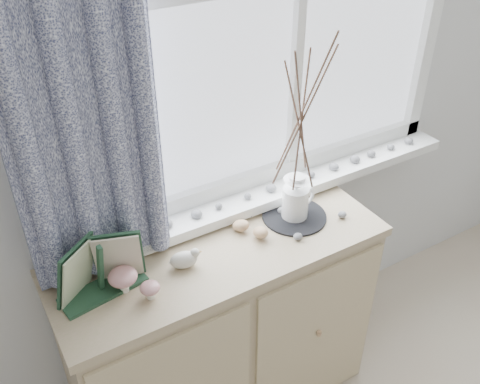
{
  "coord_description": "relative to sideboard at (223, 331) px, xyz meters",
  "views": [
    {
      "loc": [
        -0.82,
        0.49,
        2.07
      ],
      "look_at": [
        -0.1,
        1.7,
        1.1
      ],
      "focal_mm": 40.0,
      "sensor_mm": 36.0,
      "label": 1
    }
  ],
  "objects": [
    {
      "name": "twig_pitcher",
      "position": [
        0.33,
        0.02,
        0.85
      ],
      "size": [
        0.3,
        0.3,
        0.74
      ],
      "rotation": [
        0.0,
        0.0,
        0.17
      ],
      "color": "white",
      "rests_on": "crocheted_doily"
    },
    {
      "name": "sideboard",
      "position": [
        0.0,
        0.0,
        0.0
      ],
      "size": [
        1.2,
        0.45,
        0.85
      ],
      "color": "tan",
      "rests_on": "ground"
    },
    {
      "name": "crocheted_doily",
      "position": [
        0.33,
        0.02,
        0.43
      ],
      "size": [
        0.24,
        0.24,
        0.01
      ],
      "primitive_type": "cylinder",
      "color": "black",
      "rests_on": "sideboard"
    },
    {
      "name": "wooden_eggs",
      "position": [
        0.13,
        0.01,
        0.45
      ],
      "size": [
        0.09,
        0.11,
        0.06
      ],
      "color": "tan",
      "rests_on": "sideboard"
    },
    {
      "name": "sideboard_pebbles",
      "position": [
        0.3,
        0.0,
        0.44
      ],
      "size": [
        0.33,
        0.23,
        0.02
      ],
      "color": "gray",
      "rests_on": "sideboard"
    },
    {
      "name": "songbird_figurine",
      "position": [
        -0.15,
        -0.02,
        0.46
      ],
      "size": [
        0.14,
        0.09,
        0.07
      ],
      "primitive_type": null,
      "rotation": [
        0.0,
        0.0,
        -0.25
      ],
      "color": "silver",
      "rests_on": "sideboard"
    },
    {
      "name": "botanical_book",
      "position": [
        -0.42,
        -0.02,
        0.53
      ],
      "size": [
        0.33,
        0.18,
        0.22
      ],
      "primitive_type": null,
      "rotation": [
        0.0,
        0.0,
        0.15
      ],
      "color": "#1E402A",
      "rests_on": "sideboard"
    },
    {
      "name": "toadstool_cluster",
      "position": [
        -0.35,
        -0.04,
        0.48
      ],
      "size": [
        0.14,
        0.15,
        0.09
      ],
      "color": "white",
      "rests_on": "sideboard"
    }
  ]
}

